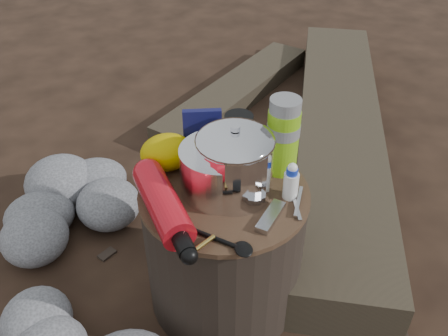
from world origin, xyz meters
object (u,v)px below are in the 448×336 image
object	(u,v)px
log_main	(338,131)
camping_pot	(235,162)
fuel_bottle	(163,203)
travel_mug	(239,134)
stump	(224,246)
thermos	(283,136)

from	to	relation	value
log_main	camping_pot	xyz separation A→B (m)	(-0.70, -0.61, 0.42)
fuel_bottle	travel_mug	world-z (taller)	travel_mug
stump	camping_pot	size ratio (longest dim) A/B	2.32
log_main	fuel_bottle	distance (m)	1.15
camping_pot	fuel_bottle	size ratio (longest dim) A/B	0.57
thermos	travel_mug	distance (m)	0.15
stump	travel_mug	world-z (taller)	travel_mug
fuel_bottle	log_main	bearing A→B (deg)	31.17
travel_mug	log_main	bearing A→B (deg)	34.96
log_main	travel_mug	xyz separation A→B (m)	(-0.62, -0.43, 0.38)
stump	thermos	world-z (taller)	thermos
camping_pot	travel_mug	size ratio (longest dim) A/B	1.65
stump	log_main	bearing A→B (deg)	39.55
thermos	travel_mug	size ratio (longest dim) A/B	1.85
thermos	travel_mug	bearing A→B (deg)	123.46
travel_mug	stump	bearing A→B (deg)	-121.48
fuel_bottle	travel_mug	xyz separation A→B (m)	(0.26, 0.20, 0.02)
log_main	thermos	distance (m)	0.89
camping_pot	thermos	xyz separation A→B (m)	(0.15, 0.05, 0.01)
log_main	thermos	size ratio (longest dim) A/B	9.15
camping_pot	fuel_bottle	xyz separation A→B (m)	(-0.19, -0.03, -0.05)
stump	fuel_bottle	bearing A→B (deg)	-166.01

